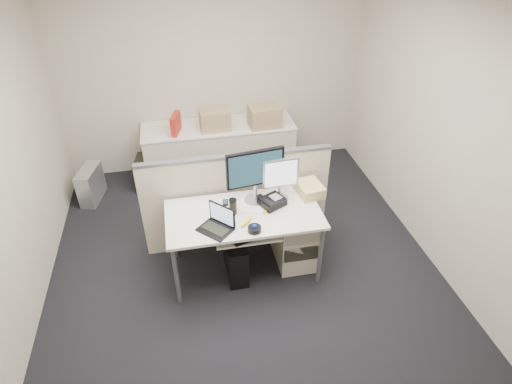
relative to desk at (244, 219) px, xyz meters
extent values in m
cube|color=black|center=(0.00, 0.00, -0.67)|extent=(4.00, 4.50, 0.01)
cube|color=beige|center=(0.00, 2.25, 0.69)|extent=(4.00, 0.02, 2.70)
cube|color=beige|center=(2.00, 0.00, 0.69)|extent=(0.02, 4.50, 2.70)
cube|color=silver|center=(0.00, 0.00, 0.05)|extent=(1.50, 0.75, 0.03)
cylinder|color=slate|center=(-0.70, -0.33, -0.31)|extent=(0.04, 0.04, 0.70)
cylinder|color=slate|center=(-0.70, 0.33, -0.31)|extent=(0.04, 0.04, 0.70)
cylinder|color=slate|center=(0.70, -0.33, -0.31)|extent=(0.04, 0.04, 0.70)
cylinder|color=slate|center=(0.70, 0.33, -0.31)|extent=(0.04, 0.04, 0.70)
cube|color=silver|center=(0.00, -0.18, -0.04)|extent=(0.62, 0.32, 0.02)
cube|color=beige|center=(0.55, 0.05, -0.34)|extent=(0.40, 0.55, 0.65)
cube|color=beige|center=(0.00, 0.45, -0.11)|extent=(2.00, 0.06, 1.10)
cube|color=beige|center=(0.00, 1.93, -0.30)|extent=(2.00, 0.60, 0.72)
cube|color=black|center=(0.15, 0.18, 0.35)|extent=(0.60, 0.30, 0.58)
cube|color=#B7B7BC|center=(0.40, 0.18, 0.29)|extent=(0.38, 0.21, 0.45)
cube|color=black|center=(-0.30, -0.20, 0.18)|extent=(0.36, 0.36, 0.22)
cylinder|color=black|center=(0.05, -0.28, 0.09)|extent=(0.16, 0.16, 0.05)
cube|color=black|center=(0.30, 0.08, 0.10)|extent=(0.30, 0.28, 0.07)
cube|color=white|center=(0.11, 0.12, 0.07)|extent=(0.31, 0.35, 0.01)
cube|color=gold|center=(0.18, 0.00, 0.07)|extent=(0.09, 0.09, 0.01)
cylinder|color=black|center=(-0.10, 0.02, 0.14)|extent=(0.09, 0.09, 0.15)
ellipsoid|color=#FCFF2A|center=(0.00, -0.15, 0.09)|extent=(0.16, 0.16, 0.04)
cube|color=black|center=(-0.15, 0.20, 0.07)|extent=(0.07, 0.11, 0.01)
cube|color=tan|center=(0.72, 0.20, 0.12)|extent=(0.27, 0.33, 0.11)
cube|color=black|center=(0.05, -0.22, -0.02)|extent=(0.46, 0.27, 0.02)
cube|color=black|center=(-0.10, -0.05, -0.44)|extent=(0.20, 0.48, 0.45)
cube|color=black|center=(-1.05, 1.82, -0.46)|extent=(0.23, 0.45, 0.40)
cube|color=#B7B7BC|center=(-1.70, 1.63, -0.44)|extent=(0.30, 0.50, 0.44)
cube|color=#8F7351|center=(-0.05, 1.84, 0.20)|extent=(0.39, 0.30, 0.29)
cube|color=#8F7351|center=(0.60, 1.81, 0.20)|extent=(0.42, 0.33, 0.29)
cube|color=#AC2116|center=(-0.55, 1.83, 0.19)|extent=(0.15, 0.30, 0.27)
camera|label=1|loc=(-0.53, -3.22, 2.59)|focal=30.00mm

